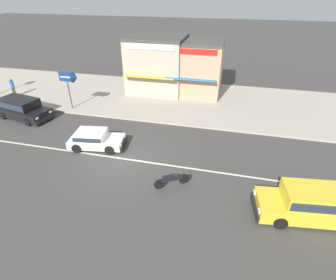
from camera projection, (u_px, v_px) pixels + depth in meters
ground_plane at (124, 159)px, 15.97m from camera, size 160.00×160.00×0.00m
lane_centre_stripe at (124, 159)px, 15.96m from camera, size 50.40×0.14×0.01m
kerb_strip at (165, 98)px, 24.34m from camera, size 68.00×10.00×0.15m
minivan_black_0 at (22, 108)px, 20.55m from camera, size 4.77×2.65×1.56m
minivan_yellow_1 at (315, 203)px, 11.56m from camera, size 4.98×2.30×1.56m
hatchback_white_2 at (95, 139)px, 16.90m from camera, size 3.72×2.18×1.10m
motorcycle_1 at (172, 179)px, 13.63m from camera, size 1.68×1.14×0.80m
arrow_signboard at (73, 79)px, 20.71m from camera, size 1.61×0.80×3.10m
pedestrian_near_clock at (12, 86)px, 24.02m from camera, size 0.34×0.34×1.71m
shopfront_corner_warung at (157, 64)px, 24.68m from camera, size 5.21×5.19×5.07m
shopfront_mid_block at (195, 67)px, 24.44m from camera, size 4.92×5.74×4.82m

